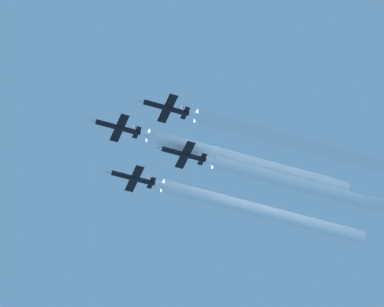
{
  "coord_description": "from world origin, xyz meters",
  "views": [
    {
      "loc": [
        -220.54,
        69.81,
        2.1
      ],
      "look_at": [
        0.14,
        -10.94,
        248.37
      ],
      "focal_mm": 135.11,
      "sensor_mm": 36.0,
      "label": 1
    }
  ],
  "objects_px": {
    "jet_lead": "(116,127)",
    "jet_right_wingman": "(131,178)",
    "jet_slot": "(181,154)",
    "jet_left_wingman": "(164,107)"
  },
  "relations": [
    {
      "from": "jet_lead",
      "to": "jet_right_wingman",
      "type": "distance_m",
      "value": 15.06
    },
    {
      "from": "jet_lead",
      "to": "jet_slot",
      "type": "distance_m",
      "value": 16.64
    },
    {
      "from": "jet_right_wingman",
      "to": "jet_left_wingman",
      "type": "bearing_deg",
      "value": 179.69
    },
    {
      "from": "jet_lead",
      "to": "jet_left_wingman",
      "type": "height_order",
      "value": "jet_lead"
    },
    {
      "from": "jet_left_wingman",
      "to": "jet_right_wingman",
      "type": "bearing_deg",
      "value": -0.31
    },
    {
      "from": "jet_left_wingman",
      "to": "jet_slot",
      "type": "relative_size",
      "value": 1.0
    },
    {
      "from": "jet_right_wingman",
      "to": "jet_slot",
      "type": "height_order",
      "value": "jet_right_wingman"
    },
    {
      "from": "jet_lead",
      "to": "jet_right_wingman",
      "type": "relative_size",
      "value": 1.0
    },
    {
      "from": "jet_lead",
      "to": "jet_left_wingman",
      "type": "relative_size",
      "value": 1.0
    },
    {
      "from": "jet_left_wingman",
      "to": "jet_right_wingman",
      "type": "relative_size",
      "value": 1.0
    }
  ]
}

